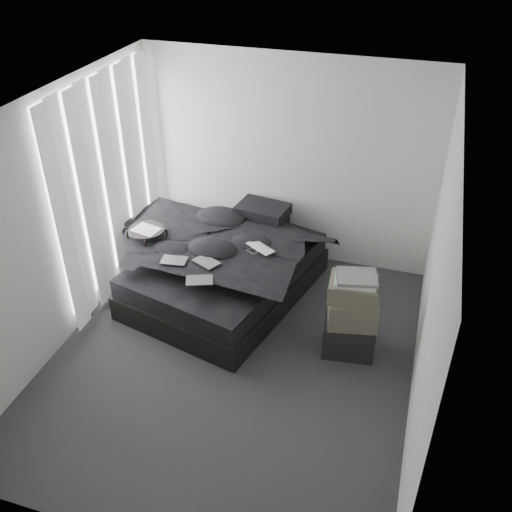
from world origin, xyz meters
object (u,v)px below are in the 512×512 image
(bed, at_px, (226,283))
(side_stand, at_px, (150,258))
(box_lower, at_px, (349,335))
(laptop, at_px, (257,244))

(bed, relative_size, side_stand, 2.79)
(bed, relative_size, box_lower, 4.16)
(bed, relative_size, laptop, 6.24)
(bed, height_order, side_stand, side_stand)
(bed, xyz_separation_m, side_stand, (-0.91, -0.11, 0.24))
(box_lower, bearing_deg, bed, 160.44)
(side_stand, bearing_deg, box_lower, -10.16)
(side_stand, xyz_separation_m, box_lower, (2.47, -0.44, -0.20))
(bed, distance_m, box_lower, 1.66)
(laptop, bearing_deg, box_lower, 8.21)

